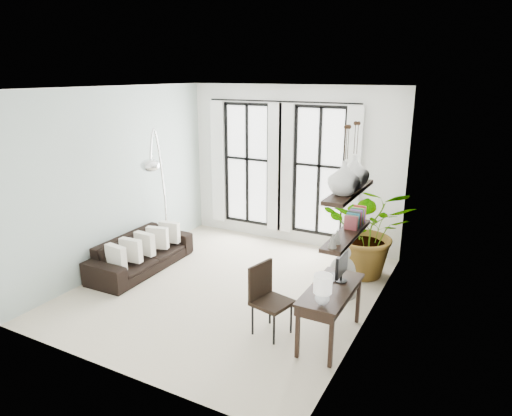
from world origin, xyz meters
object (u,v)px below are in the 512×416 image
Objects in this scene: desk_chair at (267,294)px; arc_lamp at (157,162)px; plant at (368,230)px; sofa at (141,253)px; buddha at (342,274)px; desk at (330,293)px.

arc_lamp is at bearing 169.02° from desk_chair.
desk_chair is at bearing -106.16° from plant.
arc_lamp reaches higher than desk_chair.
buddha reaches higher than sofa.
sofa is at bearing -168.77° from buddha.
desk is 1.30× the size of desk_chair.
desk is 3.99m from arc_lamp.
plant is 1.68× the size of desk_chair.
buddha is (0.58, 1.51, -0.20)m from desk_chair.
desk_chair is (-0.71, -2.46, -0.26)m from plant.
arc_lamp is 2.98× the size of buddha.
buddha is (-0.14, -0.95, -0.47)m from plant.
sofa is 2.14× the size of desk_chair.
desk is 0.85m from desk_chair.
arc_lamp is 3.75m from buddha.
buddha is at bearing 4.13° from arc_lamp.
desk_chair is (-0.82, -0.16, -0.15)m from desk.
buddha is at bearing -98.15° from plant.
sofa is 1.66m from arc_lamp.
arc_lamp is (-3.54, -1.19, 1.08)m from plant.
sofa is at bearing 177.59° from desk_chair.
plant is 2.31m from desk.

